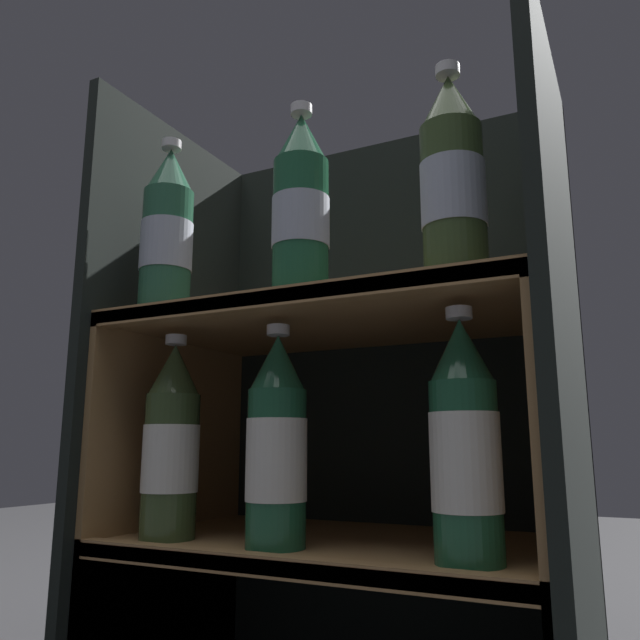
{
  "coord_description": "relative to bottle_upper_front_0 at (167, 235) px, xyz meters",
  "views": [
    {
      "loc": [
        0.4,
        -0.66,
        0.36
      ],
      "look_at": [
        0.0,
        0.13,
        0.54
      ],
      "focal_mm": 35.0,
      "sensor_mm": 36.0,
      "label": 1
    }
  ],
  "objects": [
    {
      "name": "bottle_lower_front_2",
      "position": [
        0.46,
        0.0,
        -0.33
      ],
      "size": [
        0.08,
        0.08,
        0.29
      ],
      "color": "#1E5638",
      "rests_on": "shelf_lower"
    },
    {
      "name": "fridge_side_left",
      "position": [
        -0.08,
        0.12,
        -0.22
      ],
      "size": [
        0.02,
        0.42,
        0.93
      ],
      "primitive_type": "cube",
      "color": "black",
      "rests_on": "ground_plane"
    },
    {
      "name": "fridge_back_wall",
      "position": [
        0.24,
        0.32,
        -0.22
      ],
      "size": [
        0.66,
        0.02,
        0.93
      ],
      "primitive_type": "cube",
      "color": "black",
      "rests_on": "ground_plane"
    },
    {
      "name": "bottle_lower_front_1",
      "position": [
        0.21,
        0.0,
        -0.33
      ],
      "size": [
        0.08,
        0.08,
        0.29
      ],
      "color": "#1E5638",
      "rests_on": "shelf_lower"
    },
    {
      "name": "bottle_upper_front_0",
      "position": [
        0.0,
        0.0,
        0.0
      ],
      "size": [
        0.08,
        0.08,
        0.29
      ],
      "color": "#285B42",
      "rests_on": "shelf_upper"
    },
    {
      "name": "bottle_lower_front_0",
      "position": [
        0.03,
        0.0,
        -0.32
      ],
      "size": [
        0.08,
        0.08,
        0.29
      ],
      "color": "#384C28",
      "rests_on": "shelf_lower"
    },
    {
      "name": "fridge_side_right",
      "position": [
        0.56,
        0.12,
        -0.22
      ],
      "size": [
        0.02,
        0.42,
        0.93
      ],
      "primitive_type": "cube",
      "color": "black",
      "rests_on": "ground_plane"
    },
    {
      "name": "shelf_upper",
      "position": [
        0.24,
        0.11,
        -0.28
      ],
      "size": [
        0.62,
        0.38,
        0.56
      ],
      "color": "#9E7547",
      "rests_on": "ground_plane"
    },
    {
      "name": "bottle_upper_front_1",
      "position": [
        0.24,
        0.0,
        0.0
      ],
      "size": [
        0.08,
        0.08,
        0.29
      ],
      "color": "#1E5638",
      "rests_on": "shelf_upper"
    },
    {
      "name": "bottle_upper_front_2",
      "position": [
        0.46,
        0.0,
        -0.0
      ],
      "size": [
        0.08,
        0.08,
        0.29
      ],
      "color": "#384C28",
      "rests_on": "shelf_upper"
    },
    {
      "name": "shelf_lower",
      "position": [
        0.24,
        0.11,
        -0.5
      ],
      "size": [
        0.62,
        0.38,
        0.23
      ],
      "color": "#9E7547",
      "rests_on": "ground_plane"
    }
  ]
}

